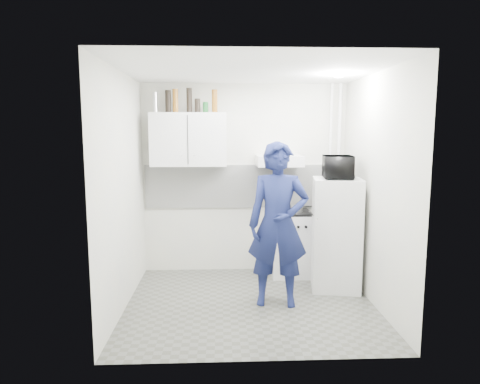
{
  "coord_description": "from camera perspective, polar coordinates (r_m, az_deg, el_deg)",
  "views": [
    {
      "loc": [
        -0.32,
        -4.66,
        1.94
      ],
      "look_at": [
        -0.1,
        0.3,
        1.25
      ],
      "focal_mm": 32.0,
      "sensor_mm": 36.0,
      "label": 1
    }
  ],
  "objects": [
    {
      "name": "bottle_a",
      "position": [
        5.82,
        -11.24,
        11.64
      ],
      "size": [
        0.06,
        0.06,
        0.27
      ],
      "primitive_type": "cylinder",
      "color": "silver",
      "rests_on": "upper_cabinet"
    },
    {
      "name": "floor",
      "position": [
        5.06,
        1.35,
        -14.63
      ],
      "size": [
        2.8,
        2.8,
        0.0
      ],
      "primitive_type": "plane",
      "color": "#575853",
      "rests_on": "ground"
    },
    {
      "name": "stove_top",
      "position": [
        5.84,
        6.85,
        -2.69
      ],
      "size": [
        0.51,
        0.51,
        0.03
      ],
      "primitive_type": "cube",
      "color": "black",
      "rests_on": "stove"
    },
    {
      "name": "pipe_a",
      "position": [
        6.09,
        12.94,
        1.67
      ],
      "size": [
        0.05,
        0.05,
        2.6
      ],
      "primitive_type": "cylinder",
      "color": "white",
      "rests_on": "floor"
    },
    {
      "name": "pipe_b",
      "position": [
        6.06,
        11.84,
        1.68
      ],
      "size": [
        0.04,
        0.04,
        2.6
      ],
      "primitive_type": "cylinder",
      "color": "white",
      "rests_on": "floor"
    },
    {
      "name": "saucepan",
      "position": [
        5.8,
        7.62,
        -2.17
      ],
      "size": [
        0.16,
        0.16,
        0.09
      ],
      "primitive_type": "cylinder",
      "color": "silver",
      "rests_on": "stove_top"
    },
    {
      "name": "person",
      "position": [
        4.81,
        5.1,
        -4.34
      ],
      "size": [
        0.72,
        0.52,
        1.85
      ],
      "primitive_type": "imported",
      "rotation": [
        0.0,
        0.0,
        -0.12
      ],
      "color": "#141C4A",
      "rests_on": "floor"
    },
    {
      "name": "fridge",
      "position": [
        5.46,
        12.68,
        -5.48
      ],
      "size": [
        0.66,
        0.66,
        1.39
      ],
      "primitive_type": "cube",
      "rotation": [
        0.0,
        0.0,
        -0.16
      ],
      "color": "white",
      "rests_on": "floor"
    },
    {
      "name": "bottle_e",
      "position": [
        5.75,
        -3.4,
        11.98
      ],
      "size": [
        0.08,
        0.08,
        0.3
      ],
      "primitive_type": "cylinder",
      "color": "brown",
      "rests_on": "upper_cabinet"
    },
    {
      "name": "canister_a",
      "position": [
        5.76,
        -5.69,
        11.37
      ],
      "size": [
        0.07,
        0.07,
        0.18
      ],
      "primitive_type": "cylinder",
      "color": "black",
      "rests_on": "upper_cabinet"
    },
    {
      "name": "bottle_b",
      "position": [
        5.79,
        -9.56,
        11.81
      ],
      "size": [
        0.08,
        0.08,
        0.29
      ],
      "primitive_type": "cylinder",
      "color": "black",
      "rests_on": "upper_cabinet"
    },
    {
      "name": "upper_cabinet",
      "position": [
        5.76,
        -6.85,
        6.96
      ],
      "size": [
        1.0,
        0.35,
        0.7
      ],
      "primitive_type": "cube",
      "color": "white",
      "rests_on": "wall_back"
    },
    {
      "name": "wall_back",
      "position": [
        5.96,
        0.58,
        1.74
      ],
      "size": [
        2.8,
        0.0,
        2.8
      ],
      "primitive_type": "plane",
      "rotation": [
        1.57,
        0.0,
        0.0
      ],
      "color": "silver",
      "rests_on": "floor"
    },
    {
      "name": "microwave",
      "position": [
        5.34,
        12.96,
        3.26
      ],
      "size": [
        0.54,
        0.41,
        0.28
      ],
      "primitive_type": "imported",
      "rotation": [
        0.0,
        0.0,
        1.43
      ],
      "color": "black",
      "rests_on": "fridge"
    },
    {
      "name": "range_hood",
      "position": [
        5.73,
        5.23,
        4.17
      ],
      "size": [
        0.6,
        0.5,
        0.14
      ],
      "primitive_type": "cube",
      "color": "white",
      "rests_on": "wall_back"
    },
    {
      "name": "bottle_d",
      "position": [
        5.77,
        -6.78,
        12.03
      ],
      "size": [
        0.07,
        0.07,
        0.32
      ],
      "primitive_type": "cylinder",
      "color": "black",
      "rests_on": "upper_cabinet"
    },
    {
      "name": "wall_right",
      "position": [
        5.01,
        17.58,
        0.2
      ],
      "size": [
        0.0,
        2.6,
        2.6
      ],
      "primitive_type": "plane",
      "rotation": [
        1.57,
        0.0,
        -1.57
      ],
      "color": "silver",
      "rests_on": "floor"
    },
    {
      "name": "stove",
      "position": [
        5.94,
        6.77,
        -6.9
      ],
      "size": [
        0.53,
        0.53,
        0.86
      ],
      "primitive_type": "cube",
      "color": "white",
      "rests_on": "floor"
    },
    {
      "name": "backsplash",
      "position": [
        5.95,
        0.59,
        0.77
      ],
      "size": [
        2.74,
        0.03,
        0.6
      ],
      "primitive_type": "cube",
      "color": "white",
      "rests_on": "wall_back"
    },
    {
      "name": "ceiling_spot_fixture",
      "position": [
        5.08,
        13.01,
        14.83
      ],
      "size": [
        0.1,
        0.1,
        0.02
      ],
      "primitive_type": "cylinder",
      "color": "white",
      "rests_on": "ceiling"
    },
    {
      "name": "bottle_c",
      "position": [
        5.78,
        -8.61,
        11.91
      ],
      "size": [
        0.07,
        0.07,
        0.31
      ],
      "primitive_type": "cylinder",
      "color": "brown",
      "rests_on": "upper_cabinet"
    },
    {
      "name": "canister_b",
      "position": [
        5.75,
        -4.61,
        11.17
      ],
      "size": [
        0.07,
        0.07,
        0.14
      ],
      "primitive_type": "cylinder",
      "color": "#144C1E",
      "rests_on": "upper_cabinet"
    },
    {
      "name": "ceiling",
      "position": [
        4.72,
        1.46,
        15.94
      ],
      "size": [
        2.8,
        2.8,
        0.0
      ],
      "primitive_type": "plane",
      "color": "white",
      "rests_on": "wall_back"
    },
    {
      "name": "wall_left",
      "position": [
        4.83,
        -15.4,
        0.0
      ],
      "size": [
        0.0,
        2.6,
        2.6
      ],
      "primitive_type": "plane",
      "rotation": [
        1.57,
        0.0,
        1.57
      ],
      "color": "silver",
      "rests_on": "floor"
    }
  ]
}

